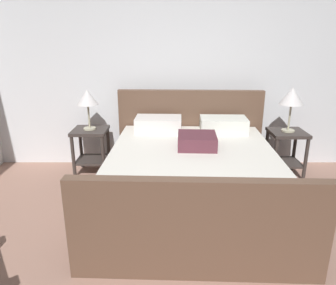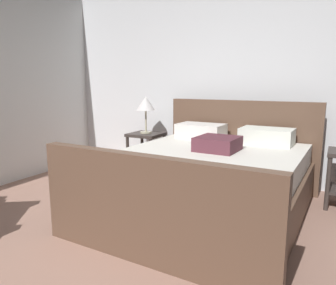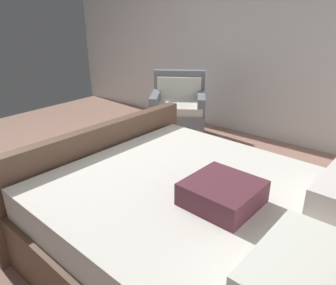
{
  "view_description": "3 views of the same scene",
  "coord_description": "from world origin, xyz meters",
  "px_view_note": "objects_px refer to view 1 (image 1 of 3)",
  "views": [
    {
      "loc": [
        -0.04,
        -1.47,
        1.73
      ],
      "look_at": [
        -0.03,
        1.42,
        0.78
      ],
      "focal_mm": 34.31,
      "sensor_mm": 36.0,
      "label": 1
    },
    {
      "loc": [
        1.29,
        -1.3,
        1.29
      ],
      "look_at": [
        -0.05,
        1.27,
        0.75
      ],
      "focal_mm": 34.34,
      "sensor_mm": 36.0,
      "label": 2
    },
    {
      "loc": [
        1.72,
        2.52,
        1.68
      ],
      "look_at": [
        -0.03,
        1.1,
        0.74
      ],
      "focal_mm": 34.19,
      "sensor_mm": 36.0,
      "label": 3
    }
  ],
  "objects_px": {
    "table_lamp_right": "(290,97)",
    "bed": "(191,175)",
    "nightstand_right": "(284,146)",
    "nightstand_left": "(89,144)",
    "table_lamp_left": "(86,99)"
  },
  "relations": [
    {
      "from": "table_lamp_right",
      "to": "bed",
      "type": "bearing_deg",
      "value": -148.21
    },
    {
      "from": "nightstand_right",
      "to": "nightstand_left",
      "type": "distance_m",
      "value": 2.53
    },
    {
      "from": "bed",
      "to": "nightstand_right",
      "type": "height_order",
      "value": "bed"
    },
    {
      "from": "bed",
      "to": "nightstand_left",
      "type": "distance_m",
      "value": 1.54
    },
    {
      "from": "nightstand_left",
      "to": "table_lamp_left",
      "type": "height_order",
      "value": "table_lamp_left"
    },
    {
      "from": "nightstand_left",
      "to": "table_lamp_left",
      "type": "distance_m",
      "value": 0.6
    },
    {
      "from": "table_lamp_left",
      "to": "nightstand_left",
      "type": "bearing_deg",
      "value": -63.43
    },
    {
      "from": "bed",
      "to": "table_lamp_left",
      "type": "xyz_separation_m",
      "value": [
        -1.27,
        0.88,
        0.66
      ]
    },
    {
      "from": "nightstand_right",
      "to": "table_lamp_left",
      "type": "xyz_separation_m",
      "value": [
        -2.53,
        0.1,
        0.6
      ]
    },
    {
      "from": "bed",
      "to": "nightstand_right",
      "type": "distance_m",
      "value": 1.49
    },
    {
      "from": "bed",
      "to": "table_lamp_right",
      "type": "xyz_separation_m",
      "value": [
        1.26,
        0.78,
        0.69
      ]
    },
    {
      "from": "table_lamp_right",
      "to": "nightstand_left",
      "type": "xyz_separation_m",
      "value": [
        -2.53,
        0.1,
        -0.63
      ]
    },
    {
      "from": "bed",
      "to": "table_lamp_left",
      "type": "distance_m",
      "value": 1.67
    },
    {
      "from": "table_lamp_right",
      "to": "table_lamp_left",
      "type": "bearing_deg",
      "value": 177.84
    },
    {
      "from": "nightstand_right",
      "to": "table_lamp_left",
      "type": "height_order",
      "value": "table_lamp_left"
    }
  ]
}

